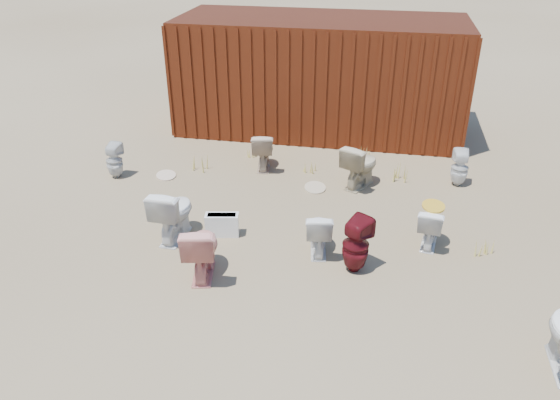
% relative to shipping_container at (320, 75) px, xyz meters
% --- Properties ---
extents(ground, '(100.00, 100.00, 0.00)m').
position_rel_shipping_container_xyz_m(ground, '(0.00, -5.20, -1.20)').
color(ground, brown).
rests_on(ground, ground).
extents(shipping_container, '(6.00, 2.40, 2.40)m').
position_rel_shipping_container_xyz_m(shipping_container, '(0.00, 0.00, 0.00)').
color(shipping_container, '#46170B').
rests_on(shipping_container, ground).
extents(toilet_front_a, '(0.51, 0.85, 0.85)m').
position_rel_shipping_container_xyz_m(toilet_front_a, '(-1.52, -5.05, -0.78)').
color(toilet_front_a, white).
rests_on(toilet_front_a, ground).
extents(toilet_front_pink, '(0.60, 0.87, 0.81)m').
position_rel_shipping_container_xyz_m(toilet_front_pink, '(-0.82, -5.88, -0.79)').
color(toilet_front_pink, '#E68F84').
rests_on(toilet_front_pink, ground).
extents(toilet_front_c, '(0.47, 0.71, 0.68)m').
position_rel_shipping_container_xyz_m(toilet_front_c, '(0.64, -5.04, -0.86)').
color(toilet_front_c, silver).
rests_on(toilet_front_c, ground).
extents(toilet_front_maroon, '(0.50, 0.51, 0.80)m').
position_rel_shipping_container_xyz_m(toilet_front_maroon, '(1.19, -5.40, -0.80)').
color(toilet_front_maroon, '#560E14').
rests_on(toilet_front_maroon, ground).
extents(toilet_back_a, '(0.31, 0.32, 0.66)m').
position_rel_shipping_container_xyz_m(toilet_back_a, '(-3.34, -3.27, -0.87)').
color(toilet_back_a, silver).
rests_on(toilet_back_a, ground).
extents(toilet_back_beige_left, '(0.51, 0.76, 0.72)m').
position_rel_shipping_container_xyz_m(toilet_back_beige_left, '(-0.76, -2.36, -0.84)').
color(toilet_back_beige_left, '#C2A98E').
rests_on(toilet_back_beige_left, ground).
extents(toilet_back_beige_right, '(0.76, 0.91, 0.80)m').
position_rel_shipping_container_xyz_m(toilet_back_beige_right, '(1.09, -2.79, -0.80)').
color(toilet_back_beige_right, '#BCAE8A').
rests_on(toilet_back_beige_right, ground).
extents(toilet_back_yellowlid, '(0.45, 0.67, 0.64)m').
position_rel_shipping_container_xyz_m(toilet_back_yellowlid, '(2.22, -4.55, -0.88)').
color(toilet_back_yellowlid, white).
rests_on(toilet_back_yellowlid, ground).
extents(toilet_back_e, '(0.31, 0.32, 0.67)m').
position_rel_shipping_container_xyz_m(toilet_back_e, '(2.82, -2.42, -0.87)').
color(toilet_back_e, white).
rests_on(toilet_back_e, ground).
extents(yellow_lid, '(0.32, 0.41, 0.02)m').
position_rel_shipping_container_xyz_m(yellow_lid, '(2.22, -4.55, -0.55)').
color(yellow_lid, gold).
rests_on(yellow_lid, toilet_back_yellowlid).
extents(loose_tank, '(0.53, 0.29, 0.35)m').
position_rel_shipping_container_xyz_m(loose_tank, '(-0.84, -4.86, -1.02)').
color(loose_tank, white).
rests_on(loose_tank, ground).
extents(loose_lid_near, '(0.47, 0.56, 0.02)m').
position_rel_shipping_container_xyz_m(loose_lid_near, '(0.34, -3.04, -1.19)').
color(loose_lid_near, tan).
rests_on(loose_lid_near, ground).
extents(loose_lid_far, '(0.54, 0.58, 0.02)m').
position_rel_shipping_container_xyz_m(loose_lid_far, '(-2.45, -3.06, -1.19)').
color(loose_lid_far, beige).
rests_on(loose_lid_far, ground).
extents(weed_clump_a, '(0.36, 0.36, 0.30)m').
position_rel_shipping_container_xyz_m(weed_clump_a, '(-1.96, -2.66, -1.05)').
color(weed_clump_a, gold).
rests_on(weed_clump_a, ground).
extents(weed_clump_b, '(0.32, 0.32, 0.24)m').
position_rel_shipping_container_xyz_m(weed_clump_b, '(0.20, -2.48, -1.08)').
color(weed_clump_b, gold).
rests_on(weed_clump_b, ground).
extents(weed_clump_c, '(0.36, 0.36, 0.31)m').
position_rel_shipping_container_xyz_m(weed_clump_c, '(1.75, -2.39, -1.05)').
color(weed_clump_c, gold).
rests_on(weed_clump_c, ground).
extents(weed_clump_d, '(0.30, 0.30, 0.25)m').
position_rel_shipping_container_xyz_m(weed_clump_d, '(-1.04, -1.82, -1.08)').
color(weed_clump_d, gold).
rests_on(weed_clump_d, ground).
extents(weed_clump_e, '(0.34, 0.34, 0.31)m').
position_rel_shipping_container_xyz_m(weed_clump_e, '(1.18, -1.77, -1.05)').
color(weed_clump_e, gold).
rests_on(weed_clump_e, ground).
extents(weed_clump_f, '(0.28, 0.28, 0.27)m').
position_rel_shipping_container_xyz_m(weed_clump_f, '(3.00, -4.64, -1.07)').
color(weed_clump_f, gold).
rests_on(weed_clump_f, ground).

